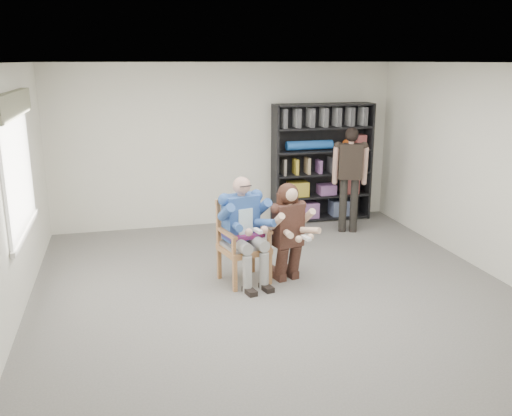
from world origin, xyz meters
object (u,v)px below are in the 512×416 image
object	(u,v)px
seated_man	(244,230)
standing_man	(350,181)
bookshelf	(322,163)
kneeling_woman	(289,234)
armchair	(244,242)

from	to	relation	value
seated_man	standing_man	xyz separation A→B (m)	(2.20, 1.68, 0.18)
bookshelf	standing_man	distance (m)	0.84
kneeling_woman	standing_man	xyz separation A→B (m)	(1.62, 1.80, 0.24)
seated_man	kneeling_woman	xyz separation A→B (m)	(0.58, -0.12, -0.06)
bookshelf	standing_man	size ratio (longest dim) A/B	1.19
seated_man	standing_man	distance (m)	2.77
seated_man	kneeling_woman	size ratio (longest dim) A/B	1.09
kneeling_woman	seated_man	bearing A→B (deg)	154.54
armchair	kneeling_woman	bearing A→B (deg)	-25.46
kneeling_woman	bookshelf	bearing A→B (deg)	47.42
armchair	kneeling_woman	world-z (taller)	kneeling_woman
seated_man	bookshelf	size ratio (longest dim) A/B	0.68
armchair	standing_man	distance (m)	2.79
seated_man	bookshelf	xyz separation A→B (m)	(2.01, 2.48, 0.34)
armchair	seated_man	xyz separation A→B (m)	(0.00, 0.00, 0.16)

